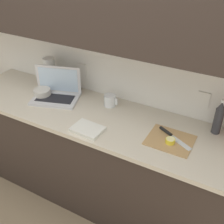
{
  "coord_description": "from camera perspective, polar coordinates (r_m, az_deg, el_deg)",
  "views": [
    {
      "loc": [
        0.96,
        -1.53,
        2.11
      ],
      "look_at": [
        0.13,
        -0.01,
        0.98
      ],
      "focal_mm": 45.0,
      "sensor_mm": 36.0,
      "label": 1
    }
  ],
  "objects": [
    {
      "name": "bowl_white",
      "position": [
        2.47,
        -13.98,
        3.76
      ],
      "size": [
        0.14,
        0.14,
        0.07
      ],
      "color": "beige",
      "rests_on": "counter_unit"
    },
    {
      "name": "wall_back",
      "position": [
        2.09,
        0.17,
        17.76
      ],
      "size": [
        5.2,
        0.38,
        2.6
      ],
      "color": "white",
      "rests_on": "ground_plane"
    },
    {
      "name": "dish_towel",
      "position": [
        2.01,
        -4.96,
        -3.48
      ],
      "size": [
        0.23,
        0.17,
        0.02
      ],
      "primitive_type": "cube",
      "rotation": [
        0.0,
        0.0,
        -0.05
      ],
      "color": "silver",
      "rests_on": "counter_unit"
    },
    {
      "name": "ground_plane",
      "position": [
        2.78,
        -2.37,
        -16.36
      ],
      "size": [
        12.0,
        12.0,
        0.0
      ],
      "primitive_type": "plane",
      "color": "#847056",
      "rests_on": "ground"
    },
    {
      "name": "counter_unit",
      "position": [
        2.46,
        -2.99,
        -9.13
      ],
      "size": [
        2.47,
        0.63,
        0.9
      ],
      "color": "#332823",
      "rests_on": "ground_plane"
    },
    {
      "name": "measuring_cup",
      "position": [
        2.27,
        -0.4,
        2.36
      ],
      "size": [
        0.12,
        0.1,
        0.09
      ],
      "color": "silver",
      "rests_on": "counter_unit"
    },
    {
      "name": "cutting_board",
      "position": [
        1.96,
        11.72,
        -5.61
      ],
      "size": [
        0.31,
        0.26,
        0.01
      ],
      "primitive_type": "cube",
      "color": "tan",
      "rests_on": "counter_unit"
    },
    {
      "name": "knife",
      "position": [
        1.99,
        11.61,
        -4.41
      ],
      "size": [
        0.27,
        0.16,
        0.02
      ],
      "rotation": [
        0.0,
        0.0,
        -0.47
      ],
      "color": "silver",
      "rests_on": "cutting_board"
    },
    {
      "name": "lemon_half_cut",
      "position": [
        1.92,
        11.74,
        -5.73
      ],
      "size": [
        0.06,
        0.06,
        0.03
      ],
      "color": "yellow",
      "rests_on": "cutting_board"
    },
    {
      "name": "paper_towel_roll",
      "position": [
        2.6,
        -12.45,
        7.9
      ],
      "size": [
        0.1,
        0.1,
        0.27
      ],
      "color": "white",
      "rests_on": "counter_unit"
    },
    {
      "name": "bottle_green_soda",
      "position": [
        2.06,
        20.85,
        -1.13
      ],
      "size": [
        0.06,
        0.06,
        0.27
      ],
      "color": "#333338",
      "rests_on": "counter_unit"
    },
    {
      "name": "laptop",
      "position": [
        2.42,
        -11.21,
        4.15
      ],
      "size": [
        0.44,
        0.35,
        0.26
      ],
      "rotation": [
        0.0,
        0.0,
        0.31
      ],
      "color": "silver",
      "rests_on": "counter_unit"
    }
  ]
}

